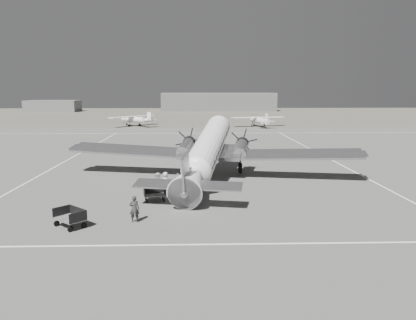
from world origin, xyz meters
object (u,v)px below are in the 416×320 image
object	(u,v)px
baggage_cart_far	(70,218)
ground_crew	(134,209)
dc3_airliner	(207,152)
light_plane_left	(135,120)
shed_secondary	(53,106)
ramp_agent	(159,185)
passenger	(165,182)
hangar_main	(218,102)
light_plane_right	(259,121)
baggage_cart_near	(155,195)

from	to	relation	value
baggage_cart_far	ground_crew	xyz separation A→B (m)	(3.61, 0.85, 0.27)
dc3_airliner	light_plane_left	bearing A→B (deg)	115.91
ground_crew	shed_secondary	bearing A→B (deg)	-72.66
light_plane_left	ramp_agent	xyz separation A→B (m)	(10.42, -58.93, -0.33)
light_plane_left	ground_crew	xyz separation A→B (m)	(9.48, -64.61, -0.44)
shed_secondary	passenger	xyz separation A→B (m)	(49.18, -117.69, -1.24)
light_plane_left	baggage_cart_far	distance (m)	65.73
hangar_main	light_plane_right	bearing A→B (deg)	-85.82
hangar_main	light_plane_left	distance (m)	69.13
light_plane_right	light_plane_left	bearing A→B (deg)	163.56
ramp_agent	baggage_cart_near	bearing A→B (deg)	-157.08
hangar_main	ramp_agent	distance (m)	125.09
light_plane_right	baggage_cart_near	distance (m)	60.07
baggage_cart_far	passenger	world-z (taller)	passenger
baggage_cart_near	ground_crew	xyz separation A→B (m)	(-0.75, -4.67, 0.37)
hangar_main	shed_secondary	bearing A→B (deg)	-175.24
passenger	light_plane_right	bearing A→B (deg)	-18.56
light_plane_left	ground_crew	world-z (taller)	light_plane_left
baggage_cart_near	ramp_agent	bearing A→B (deg)	66.13
ramp_agent	passenger	distance (m)	1.92
shed_secondary	ramp_agent	xyz separation A→B (m)	(48.81, -119.57, -1.07)
light_plane_left	ramp_agent	size ratio (longest dim) A/B	6.53
dc3_airliner	baggage_cart_far	world-z (taller)	dc3_airliner
passenger	baggage_cart_far	bearing A→B (deg)	147.11
shed_secondary	ground_crew	world-z (taller)	shed_secondary
light_plane_right	ground_crew	xyz separation A→B (m)	(-17.08, -62.47, -0.39)
hangar_main	shed_secondary	distance (m)	60.22
passenger	ground_crew	bearing A→B (deg)	167.63
hangar_main	ramp_agent	size ratio (longest dim) A/B	22.55
shed_secondary	light_plane_right	bearing A→B (deg)	-44.02
baggage_cart_far	ramp_agent	bearing A→B (deg)	97.30
dc3_airliner	light_plane_right	world-z (taller)	dc3_airliner
light_plane_left	baggage_cart_near	distance (m)	60.80
dc3_airliner	baggage_cart_near	world-z (taller)	dc3_airliner
ground_crew	passenger	world-z (taller)	ground_crew
ramp_agent	passenger	world-z (taller)	ramp_agent
light_plane_left	baggage_cart_near	world-z (taller)	light_plane_left
light_plane_left	baggage_cart_near	size ratio (longest dim) A/B	7.56
dc3_airliner	light_plane_left	world-z (taller)	dc3_airliner
hangar_main	light_plane_right	xyz separation A→B (m)	(4.95, -67.77, -2.09)
baggage_cart_near	passenger	size ratio (longest dim) A/B	1.06
shed_secondary	light_plane_left	bearing A→B (deg)	-57.66
hangar_main	light_plane_left	size ratio (longest dim) A/B	3.45
light_plane_right	baggage_cart_far	world-z (taller)	light_plane_right
shed_secondary	ground_crew	xyz separation A→B (m)	(47.87, -125.24, -1.18)
shed_secondary	passenger	size ratio (longest dim) A/B	11.81
baggage_cart_near	dc3_airliner	bearing A→B (deg)	45.43
shed_secondary	baggage_cart_near	xyz separation A→B (m)	(48.62, -120.57, -1.55)
dc3_airliner	light_plane_right	xyz separation A→B (m)	(12.37, 51.41, -1.38)
ramp_agent	passenger	size ratio (longest dim) A/B	1.22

